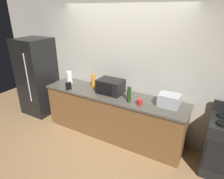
# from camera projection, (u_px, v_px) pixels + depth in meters

# --- Properties ---
(ground_plane) EXTENTS (8.00, 8.00, 0.00)m
(ground_plane) POSITION_uv_depth(u_px,v_px,m) (102.00, 145.00, 3.71)
(ground_plane) COLOR #A87F51
(back_wall) EXTENTS (6.40, 0.10, 2.70)m
(back_wall) POSITION_uv_depth(u_px,v_px,m) (122.00, 66.00, 3.83)
(back_wall) COLOR beige
(back_wall) RESTS_ON ground_plane
(counter_run) EXTENTS (2.84, 0.64, 0.90)m
(counter_run) POSITION_uv_depth(u_px,v_px,m) (112.00, 115.00, 3.85)
(counter_run) COLOR brown
(counter_run) RESTS_ON ground_plane
(refrigerator) EXTENTS (0.72, 0.73, 1.80)m
(refrigerator) POSITION_uv_depth(u_px,v_px,m) (37.00, 77.00, 4.62)
(refrigerator) COLOR black
(refrigerator) RESTS_ON ground_plane
(microwave) EXTENTS (0.48, 0.35, 0.27)m
(microwave) POSITION_uv_depth(u_px,v_px,m) (111.00, 86.00, 3.69)
(microwave) COLOR black
(microwave) RESTS_ON counter_run
(toaster_oven) EXTENTS (0.34, 0.26, 0.21)m
(toaster_oven) POSITION_uv_depth(u_px,v_px,m) (169.00, 100.00, 3.20)
(toaster_oven) COLOR #B7BABF
(toaster_oven) RESTS_ON counter_run
(paper_towel_roll) EXTENTS (0.12, 0.12, 0.27)m
(paper_towel_roll) POSITION_uv_depth(u_px,v_px,m) (69.00, 78.00, 4.16)
(paper_towel_roll) COLOR white
(paper_towel_roll) RESTS_ON counter_run
(cordless_phone) EXTENTS (0.09, 0.12, 0.15)m
(cordless_phone) POSITION_uv_depth(u_px,v_px,m) (69.00, 86.00, 3.87)
(cordless_phone) COLOR black
(cordless_phone) RESTS_ON counter_run
(bottle_dish_soap) EXTENTS (0.07, 0.07, 0.30)m
(bottle_dish_soap) POSITION_uv_depth(u_px,v_px,m) (93.00, 81.00, 3.92)
(bottle_dish_soap) COLOR orange
(bottle_dish_soap) RESTS_ON counter_run
(bottle_wine) EXTENTS (0.07, 0.07, 0.28)m
(bottle_wine) POSITION_uv_depth(u_px,v_px,m) (129.00, 94.00, 3.34)
(bottle_wine) COLOR #1E3F19
(bottle_wine) RESTS_ON counter_run
(mug_red) EXTENTS (0.09, 0.09, 0.10)m
(mug_red) POSITION_uv_depth(u_px,v_px,m) (140.00, 102.00, 3.26)
(mug_red) COLOR red
(mug_red) RESTS_ON counter_run
(mug_white) EXTENTS (0.08, 0.08, 0.09)m
(mug_white) POSITION_uv_depth(u_px,v_px,m) (68.00, 79.00, 4.37)
(mug_white) COLOR white
(mug_white) RESTS_ON counter_run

